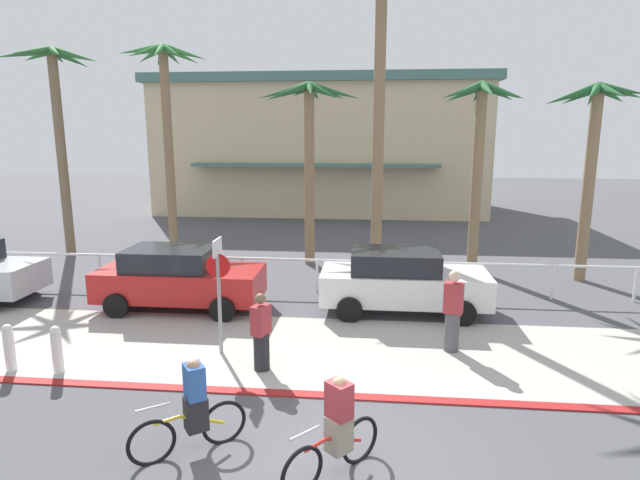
# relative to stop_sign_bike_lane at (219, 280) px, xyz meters

# --- Properties ---
(ground_plane) EXTENTS (80.00, 80.00, 0.00)m
(ground_plane) POSITION_rel_stop_sign_bike_lane_xyz_m (2.75, 6.15, -1.68)
(ground_plane) COLOR #4C4C51
(sidewalk_strip) EXTENTS (44.00, 4.00, 0.02)m
(sidewalk_strip) POSITION_rel_stop_sign_bike_lane_xyz_m (2.75, 0.35, -1.67)
(sidewalk_strip) COLOR #ADAAA0
(sidewalk_strip) RESTS_ON ground
(curb_paint) EXTENTS (44.00, 0.24, 0.03)m
(curb_paint) POSITION_rel_stop_sign_bike_lane_xyz_m (2.75, -1.65, -1.66)
(curb_paint) COLOR maroon
(curb_paint) RESTS_ON ground
(building_backdrop) EXTENTS (19.49, 10.29, 7.88)m
(building_backdrop) POSITION_rel_stop_sign_bike_lane_xyz_m (0.13, 22.58, 2.28)
(building_backdrop) COLOR beige
(building_backdrop) RESTS_ON ground
(rail_fence) EXTENTS (25.08, 0.08, 1.04)m
(rail_fence) POSITION_rel_stop_sign_bike_lane_xyz_m (2.75, 4.65, -0.84)
(rail_fence) COLOR white
(rail_fence) RESTS_ON ground
(stop_sign_bike_lane) EXTENTS (0.52, 0.56, 2.56)m
(stop_sign_bike_lane) POSITION_rel_stop_sign_bike_lane_xyz_m (0.00, 0.00, 0.00)
(stop_sign_bike_lane) COLOR gray
(stop_sign_bike_lane) RESTS_ON ground
(bollard_1) EXTENTS (0.20, 0.20, 1.00)m
(bollard_1) POSITION_rel_stop_sign_bike_lane_xyz_m (-2.98, -1.25, -1.16)
(bollard_1) COLOR white
(bollard_1) RESTS_ON ground
(bollard_3) EXTENTS (0.20, 0.20, 1.00)m
(bollard_3) POSITION_rel_stop_sign_bike_lane_xyz_m (-3.99, -1.25, -1.16)
(bollard_3) COLOR white
(bollard_3) RESTS_ON ground
(palm_tree_0) EXTENTS (3.61, 3.01, 7.85)m
(palm_tree_0) POSITION_rel_stop_sign_bike_lane_xyz_m (-8.65, 8.69, 4.18)
(palm_tree_0) COLOR #756047
(palm_tree_0) RESTS_ON ground
(palm_tree_1) EXTENTS (3.38, 3.22, 8.10)m
(palm_tree_1) POSITION_rel_stop_sign_bike_lane_xyz_m (-4.89, 10.01, 4.47)
(palm_tree_1) COLOR #846B4C
(palm_tree_1) RESTS_ON ground
(palm_tree_2) EXTENTS (3.51, 3.00, 6.46)m
(palm_tree_2) POSITION_rel_stop_sign_bike_lane_xyz_m (0.95, 8.12, 3.37)
(palm_tree_2) COLOR #846B4C
(palm_tree_2) RESTS_ON ground
(palm_tree_3) EXTENTS (3.47, 3.01, 9.47)m
(palm_tree_3) POSITION_rel_stop_sign_bike_lane_xyz_m (3.39, 6.65, 5.19)
(palm_tree_3) COLOR #846B4C
(palm_tree_3) RESTS_ON ground
(palm_tree_4) EXTENTS (2.81, 3.31, 6.39)m
(palm_tree_4) POSITION_rel_stop_sign_bike_lane_xyz_m (6.74, 7.67, 3.23)
(palm_tree_4) COLOR #846B4C
(palm_tree_4) RESTS_ON ground
(palm_tree_5) EXTENTS (3.09, 2.88, 6.24)m
(palm_tree_5) POSITION_rel_stop_sign_bike_lane_xyz_m (9.98, 6.82, 3.17)
(palm_tree_5) COLOR #846B4C
(palm_tree_5) RESTS_ON ground
(car_red_1) EXTENTS (4.40, 2.02, 1.69)m
(car_red_1) POSITION_rel_stop_sign_bike_lane_xyz_m (-1.98, 2.83, -0.81)
(car_red_1) COLOR red
(car_red_1) RESTS_ON ground
(car_white_2) EXTENTS (4.40, 2.02, 1.69)m
(car_white_2) POSITION_rel_stop_sign_bike_lane_xyz_m (4.05, 3.13, -0.81)
(car_white_2) COLOR white
(car_white_2) RESTS_ON ground
(cyclist_red_0) EXTENTS (1.28, 1.37, 1.50)m
(cyclist_red_0) POSITION_rel_stop_sign_bike_lane_xyz_m (2.78, -3.87, -0.98)
(cyclist_red_0) COLOR black
(cyclist_red_0) RESTS_ON ground
(cyclist_yellow_1) EXTENTS (1.52, 1.10, 1.50)m
(cyclist_yellow_1) POSITION_rel_stop_sign_bike_lane_xyz_m (0.60, -3.53, -0.98)
(cyclist_yellow_1) COLOR black
(cyclist_yellow_1) RESTS_ON ground
(pedestrian_0) EXTENTS (0.46, 0.40, 1.85)m
(pedestrian_0) POSITION_rel_stop_sign_bike_lane_xyz_m (5.02, 0.62, -0.81)
(pedestrian_0) COLOR #4C4C51
(pedestrian_0) RESTS_ON ground
(pedestrian_1) EXTENTS (0.41, 0.47, 1.63)m
(pedestrian_1) POSITION_rel_stop_sign_bike_lane_xyz_m (1.05, -0.71, -0.93)
(pedestrian_1) COLOR #232326
(pedestrian_1) RESTS_ON ground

